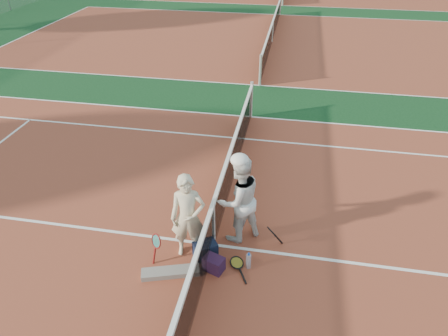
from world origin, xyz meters
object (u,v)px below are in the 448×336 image
object	(u,v)px
racket_red	(157,248)
racket_spare	(237,263)
player_b	(239,199)
racket_black_held	(272,238)
water_bottle	(248,261)
net_main	(214,224)
sports_bag_purple	(214,264)
sports_bag_navy	(205,250)
player_a	(188,217)

from	to	relation	value
racket_red	racket_spare	distance (m)	1.43
player_b	racket_black_held	size ratio (longest dim) A/B	3.41
racket_black_held	water_bottle	size ratio (longest dim) A/B	1.72
water_bottle	racket_black_held	bearing A→B (deg)	56.89
net_main	sports_bag_purple	distance (m)	0.71
racket_black_held	sports_bag_purple	world-z (taller)	racket_black_held
net_main	sports_bag_navy	xyz separation A→B (m)	(-0.09, -0.31, -0.35)
racket_black_held	net_main	bearing A→B (deg)	-32.73
net_main	racket_black_held	bearing A→B (deg)	5.92
player_a	sports_bag_navy	distance (m)	0.74
player_b	sports_bag_purple	distance (m)	1.22
racket_red	racket_black_held	size ratio (longest dim) A/B	1.14
player_a	player_b	bearing A→B (deg)	24.04
water_bottle	player_b	bearing A→B (deg)	111.66
player_b	sports_bag_navy	size ratio (longest dim) A/B	4.40
net_main	player_b	distance (m)	0.64
sports_bag_purple	racket_spare	bearing A→B (deg)	26.51
player_b	sports_bag_navy	bearing A→B (deg)	12.92
player_a	sports_bag_purple	distance (m)	0.93
racket_red	net_main	bearing A→B (deg)	-24.99
racket_red	racket_spare	world-z (taller)	racket_red
net_main	racket_black_held	world-z (taller)	net_main
net_main	sports_bag_navy	size ratio (longest dim) A/B	27.36
player_b	racket_red	distance (m)	1.68
sports_bag_navy	racket_red	bearing A→B (deg)	-163.78
racket_spare	sports_bag_navy	bearing A→B (deg)	52.57
net_main	player_a	world-z (taller)	player_a
racket_spare	racket_red	bearing A→B (deg)	67.38
net_main	sports_bag_purple	bearing A→B (deg)	-78.62
net_main	player_a	bearing A→B (deg)	-148.70
racket_black_held	racket_spare	xyz separation A→B (m)	(-0.56, -0.51, -0.22)
racket_red	sports_bag_purple	xyz separation A→B (m)	(1.02, -0.04, -0.15)
net_main	racket_red	size ratio (longest dim) A/B	18.65
player_a	net_main	bearing A→B (deg)	19.51
racket_spare	sports_bag_purple	size ratio (longest dim) A/B	1.75
sports_bag_navy	racket_black_held	bearing A→B (deg)	20.09
net_main	water_bottle	bearing A→B (deg)	-31.30
player_a	racket_red	xyz separation A→B (m)	(-0.51, -0.30, -0.54)
racket_red	water_bottle	size ratio (longest dim) A/B	1.96
sports_bag_navy	net_main	bearing A→B (deg)	73.26
net_main	racket_red	world-z (taller)	net_main
player_a	racket_black_held	xyz separation A→B (m)	(1.45, 0.35, -0.57)
net_main	racket_red	bearing A→B (deg)	-148.89
player_b	sports_bag_navy	world-z (taller)	player_b
player_b	water_bottle	bearing A→B (deg)	72.03
sports_bag_purple	water_bottle	world-z (taller)	water_bottle
racket_red	water_bottle	world-z (taller)	racket_red
net_main	racket_red	distance (m)	1.08
net_main	water_bottle	distance (m)	0.90
racket_black_held	sports_bag_purple	distance (m)	1.17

